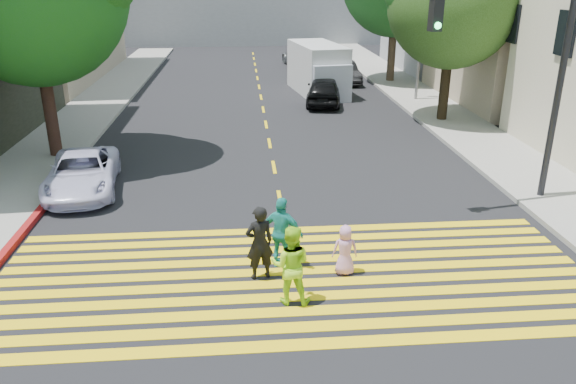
{
  "coord_description": "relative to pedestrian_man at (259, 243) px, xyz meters",
  "views": [
    {
      "loc": [
        -1.06,
        -9.77,
        6.42
      ],
      "look_at": [
        0.0,
        3.0,
        1.4
      ],
      "focal_mm": 35.0,
      "sensor_mm": 36.0,
      "label": 1
    }
  ],
  "objects": [
    {
      "name": "dark_car_near",
      "position": [
        3.97,
        17.57,
        -0.14
      ],
      "size": [
        2.43,
        4.51,
        1.46
      ],
      "primitive_type": "imported",
      "rotation": [
        0.0,
        0.0,
        2.97
      ],
      "color": "black",
      "rests_on": "ground"
    },
    {
      "name": "silver_car",
      "position": [
        4.14,
        30.26,
        -0.15
      ],
      "size": [
        2.8,
        5.21,
        1.44
      ],
      "primitive_type": "imported",
      "rotation": [
        0.0,
        0.0,
        3.31
      ],
      "color": "gray",
      "rests_on": "ground"
    },
    {
      "name": "crosswalk",
      "position": [
        0.77,
        -0.07,
        -0.86
      ],
      "size": [
        13.4,
        5.3,
        0.01
      ],
      "color": "yellow",
      "rests_on": "ground"
    },
    {
      "name": "white_van",
      "position": [
        4.07,
        20.41,
        0.43
      ],
      "size": [
        2.98,
        6.04,
        2.73
      ],
      "rotation": [
        0.0,
        0.0,
        0.15
      ],
      "color": "silver",
      "rests_on": "ground"
    },
    {
      "name": "pedestrian_extra",
      "position": [
        0.54,
        0.47,
        -0.01
      ],
      "size": [
        1.09,
        0.82,
        1.72
      ],
      "primitive_type": "imported",
      "rotation": [
        0.0,
        0.0,
        2.69
      ],
      "color": "teal",
      "rests_on": "ground"
    },
    {
      "name": "traffic_signal",
      "position": [
        7.47,
        3.75,
        3.31
      ],
      "size": [
        4.36,
        1.11,
        6.46
      ],
      "rotation": [
        0.0,
        0.0,
        0.18
      ],
      "color": "black",
      "rests_on": "ground"
    },
    {
      "name": "white_sedan",
      "position": [
        -5.32,
        5.84,
        -0.26
      ],
      "size": [
        2.55,
        4.59,
        1.21
      ],
      "primitive_type": "imported",
      "rotation": [
        0.0,
        0.0,
        0.13
      ],
      "color": "silver",
      "rests_on": "ground"
    },
    {
      "name": "building_right_tan",
      "position": [
        15.77,
        17.65,
        4.13
      ],
      "size": [
        10.0,
        10.0,
        10.0
      ],
      "primitive_type": "cube",
      "color": "tan",
      "rests_on": "ground"
    },
    {
      "name": "ground",
      "position": [
        0.77,
        -1.35,
        -0.87
      ],
      "size": [
        120.0,
        120.0,
        0.0
      ],
      "primitive_type": "plane",
      "color": "black"
    },
    {
      "name": "dark_car_parked",
      "position": [
        6.05,
        23.52,
        -0.21
      ],
      "size": [
        1.71,
        4.1,
        1.32
      ],
      "primitive_type": "imported",
      "rotation": [
        0.0,
        0.0,
        0.08
      ],
      "color": "black",
      "rests_on": "ground"
    },
    {
      "name": "curb_red",
      "position": [
        -6.13,
        4.65,
        -0.79
      ],
      "size": [
        0.2,
        8.0,
        0.16
      ],
      "primitive_type": "cube",
      "color": "maroon",
      "rests_on": "ground"
    },
    {
      "name": "pedestrian_man",
      "position": [
        0.0,
        0.0,
        0.0
      ],
      "size": [
        0.72,
        0.58,
        1.73
      ],
      "primitive_type": "imported",
      "rotation": [
        0.0,
        0.0,
        3.43
      ],
      "color": "black",
      "rests_on": "ground"
    },
    {
      "name": "street_lamp",
      "position": [
        8.78,
        17.88,
        3.81
      ],
      "size": [
        1.83,
        0.55,
        8.15
      ],
      "rotation": [
        0.0,
        0.0,
        -0.21
      ],
      "color": "gray",
      "rests_on": "ground"
    },
    {
      "name": "sidewalk_right",
      "position": [
        9.27,
        13.65,
        -0.79
      ],
      "size": [
        3.0,
        60.0,
        0.15
      ],
      "primitive_type": "cube",
      "color": "gray",
      "rests_on": "ground"
    },
    {
      "name": "lane_line",
      "position": [
        0.77,
        21.15,
        -0.86
      ],
      "size": [
        0.12,
        34.4,
        0.01
      ],
      "color": "yellow",
      "rests_on": "ground"
    },
    {
      "name": "pedestrian_child",
      "position": [
        1.93,
        0.03,
        -0.27
      ],
      "size": [
        0.59,
        0.39,
        1.19
      ],
      "primitive_type": "imported",
      "rotation": [
        0.0,
        0.0,
        3.12
      ],
      "color": "#CA89B7",
      "rests_on": "ground"
    },
    {
      "name": "sidewalk_left",
      "position": [
        -7.73,
        20.65,
        -0.79
      ],
      "size": [
        3.0,
        40.0,
        0.15
      ],
      "primitive_type": "cube",
      "color": "gray",
      "rests_on": "ground"
    },
    {
      "name": "pedestrian_woman",
      "position": [
        0.6,
        -1.05,
        -0.01
      ],
      "size": [
        0.94,
        0.79,
        1.72
      ],
      "primitive_type": "imported",
      "rotation": [
        0.0,
        0.0,
        2.96
      ],
      "color": "#B1F522",
      "rests_on": "ground"
    }
  ]
}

